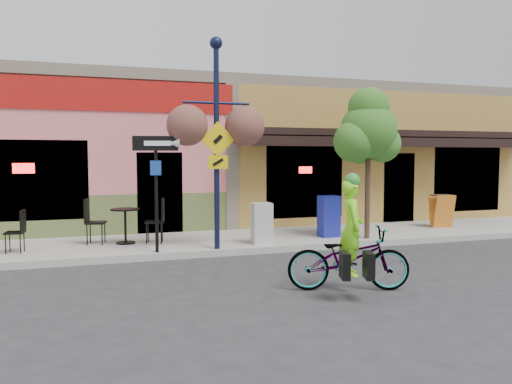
# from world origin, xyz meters

# --- Properties ---
(ground) EXTENTS (90.00, 90.00, 0.00)m
(ground) POSITION_xyz_m (0.00, 0.00, 0.00)
(ground) COLOR #2D2D30
(ground) RESTS_ON ground
(sidewalk) EXTENTS (24.00, 3.00, 0.15)m
(sidewalk) POSITION_xyz_m (0.00, 2.00, 0.07)
(sidewalk) COLOR #9E9B93
(sidewalk) RESTS_ON ground
(curb) EXTENTS (24.00, 0.12, 0.15)m
(curb) POSITION_xyz_m (0.00, 0.55, 0.07)
(curb) COLOR #A8A59E
(curb) RESTS_ON ground
(building) EXTENTS (18.20, 8.20, 4.50)m
(building) POSITION_xyz_m (0.00, 7.50, 2.25)
(building) COLOR #E47075
(building) RESTS_ON ground
(bicycle) EXTENTS (2.10, 1.27, 1.04)m
(bicycle) POSITION_xyz_m (-0.76, -2.82, 0.52)
(bicycle) COLOR maroon
(bicycle) RESTS_ON ground
(cyclist_rider) EXTENTS (0.53, 0.66, 1.56)m
(cyclist_rider) POSITION_xyz_m (-0.71, -2.82, 0.78)
(cyclist_rider) COLOR #86FF1A
(cyclist_rider) RESTS_ON ground
(lamp_post) EXTENTS (1.48, 0.62, 4.62)m
(lamp_post) POSITION_xyz_m (-2.11, 0.65, 2.46)
(lamp_post) COLOR #101734
(lamp_post) RESTS_ON sidewalk
(one_way_sign) EXTENTS (0.97, 0.39, 2.46)m
(one_way_sign) POSITION_xyz_m (-3.43, 0.65, 1.38)
(one_way_sign) COLOR black
(one_way_sign) RESTS_ON sidewalk
(cafe_set_right) EXTENTS (1.94, 1.25, 1.07)m
(cafe_set_right) POSITION_xyz_m (-4.00, 1.98, 0.69)
(cafe_set_right) COLOR black
(cafe_set_right) RESTS_ON sidewalk
(newspaper_box_blue) EXTENTS (0.47, 0.42, 1.04)m
(newspaper_box_blue) POSITION_xyz_m (1.00, 1.43, 0.67)
(newspaper_box_blue) COLOR #182195
(newspaper_box_blue) RESTS_ON sidewalk
(newspaper_box_grey) EXTENTS (0.47, 0.43, 0.95)m
(newspaper_box_grey) POSITION_xyz_m (-0.96, 0.97, 0.63)
(newspaper_box_grey) COLOR #BDBDBD
(newspaper_box_grey) RESTS_ON sidewalk
(street_tree) EXTENTS (1.90, 1.90, 3.79)m
(street_tree) POSITION_xyz_m (1.79, 0.90, 2.04)
(street_tree) COLOR #3D7A26
(street_tree) RESTS_ON sidewalk
(sandwich_board) EXTENTS (0.64, 0.52, 0.95)m
(sandwich_board) POSITION_xyz_m (4.82, 1.78, 0.63)
(sandwich_board) COLOR orange
(sandwich_board) RESTS_ON sidewalk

